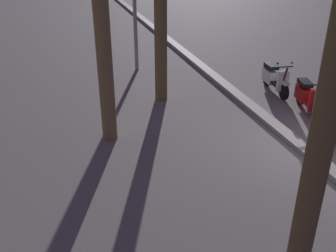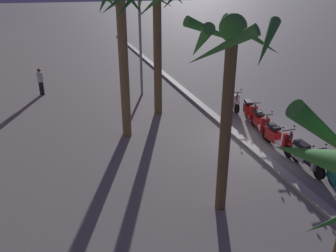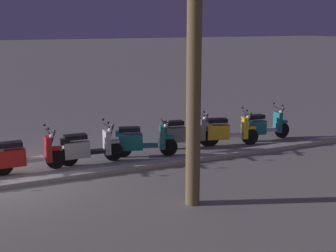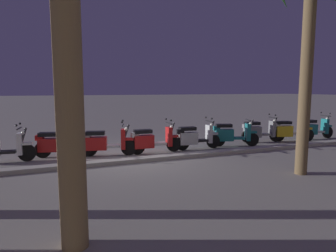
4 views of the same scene
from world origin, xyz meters
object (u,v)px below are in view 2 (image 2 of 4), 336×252
object	(u,v)px
scooter_silver_mid_rear	(306,156)
pedestrian_strolling_near_curb	(41,81)
palm_tree_mid_walkway	(158,19)
scooter_red_last_in_row	(260,122)
scooter_red_mid_centre	(250,110)
scooter_red_lead_nearest	(277,137)
palm_tree_far_corner	(122,22)
street_lamp	(140,27)
scooter_white_gap_after_mid	(231,99)
palm_tree_near_sign	(229,67)

from	to	relation	value
scooter_silver_mid_rear	pedestrian_strolling_near_curb	world-z (taller)	pedestrian_strolling_near_curb
palm_tree_mid_walkway	pedestrian_strolling_near_curb	size ratio (longest dim) A/B	3.99
scooter_red_last_in_row	scooter_red_mid_centre	xyz separation A→B (m)	(1.43, -0.29, -0.00)
scooter_red_lead_nearest	palm_tree_far_corner	world-z (taller)	palm_tree_far_corner
scooter_silver_mid_rear	scooter_red_last_in_row	distance (m)	3.22
palm_tree_mid_walkway	street_lamp	xyz separation A→B (m)	(3.15, 0.12, -0.70)
scooter_red_mid_centre	pedestrian_strolling_near_curb	world-z (taller)	pedestrian_strolling_near_curb
scooter_silver_mid_rear	scooter_red_last_in_row	xyz separation A→B (m)	(3.22, -0.17, -0.01)
scooter_red_last_in_row	palm_tree_mid_walkway	bearing A→B (deg)	45.41
scooter_red_mid_centre	street_lamp	size ratio (longest dim) A/B	0.29
scooter_red_lead_nearest	palm_tree_far_corner	distance (m)	7.41
street_lamp	scooter_red_mid_centre	bearing A→B (deg)	-142.77
palm_tree_mid_walkway	pedestrian_strolling_near_curb	distance (m)	8.27
scooter_silver_mid_rear	palm_tree_far_corner	bearing A→B (deg)	49.83
scooter_silver_mid_rear	palm_tree_far_corner	size ratio (longest dim) A/B	0.28
street_lamp	scooter_white_gap_after_mid	bearing A→B (deg)	-132.13
scooter_red_mid_centre	pedestrian_strolling_near_curb	distance (m)	11.73
scooter_red_last_in_row	scooter_white_gap_after_mid	bearing A→B (deg)	-3.79
pedestrian_strolling_near_curb	scooter_red_last_in_row	bearing A→B (deg)	-132.31
palm_tree_near_sign	street_lamp	distance (m)	11.04
palm_tree_near_sign	scooter_white_gap_after_mid	bearing A→B (deg)	-29.21
scooter_red_mid_centre	scooter_red_lead_nearest	bearing A→B (deg)	170.40
scooter_red_last_in_row	scooter_white_gap_after_mid	distance (m)	3.15
scooter_red_last_in_row	pedestrian_strolling_near_curb	xyz separation A→B (m)	(8.35, 9.18, 0.35)
scooter_silver_mid_rear	palm_tree_near_sign	distance (m)	5.43
scooter_silver_mid_rear	palm_tree_far_corner	world-z (taller)	palm_tree_far_corner
scooter_red_last_in_row	scooter_red_mid_centre	distance (m)	1.46
scooter_silver_mid_rear	street_lamp	size ratio (longest dim) A/B	0.29
scooter_silver_mid_rear	scooter_red_mid_centre	xyz separation A→B (m)	(4.65, -0.46, -0.01)
palm_tree_near_sign	palm_tree_far_corner	distance (m)	5.97
palm_tree_far_corner	palm_tree_mid_walkway	world-z (taller)	palm_tree_far_corner
scooter_silver_mid_rear	scooter_red_mid_centre	size ratio (longest dim) A/B	1.01
palm_tree_far_corner	pedestrian_strolling_near_curb	world-z (taller)	palm_tree_far_corner
scooter_silver_mid_rear	street_lamp	distance (m)	11.00
scooter_red_mid_centre	palm_tree_far_corner	world-z (taller)	palm_tree_far_corner
pedestrian_strolling_near_curb	scooter_red_mid_centre	bearing A→B (deg)	-126.16
scooter_red_mid_centre	scooter_white_gap_after_mid	size ratio (longest dim) A/B	0.96
palm_tree_mid_walkway	palm_tree_near_sign	bearing A→B (deg)	176.88
scooter_white_gap_after_mid	palm_tree_mid_walkway	world-z (taller)	palm_tree_mid_walkway
scooter_red_last_in_row	pedestrian_strolling_near_curb	distance (m)	12.41
scooter_red_lead_nearest	street_lamp	world-z (taller)	street_lamp
scooter_red_lead_nearest	palm_tree_far_corner	xyz separation A→B (m)	(2.91, 5.37, 4.20)
scooter_red_lead_nearest	street_lamp	bearing A→B (deg)	22.88
palm_tree_near_sign	pedestrian_strolling_near_curb	size ratio (longest dim) A/B	3.52
scooter_red_lead_nearest	scooter_red_mid_centre	distance (m)	3.03
palm_tree_far_corner	street_lamp	world-z (taller)	palm_tree_far_corner
scooter_red_last_in_row	palm_tree_far_corner	world-z (taller)	palm_tree_far_corner
palm_tree_mid_walkway	scooter_red_mid_centre	bearing A→B (deg)	-118.36
scooter_red_lead_nearest	palm_tree_far_corner	size ratio (longest dim) A/B	0.29
scooter_white_gap_after_mid	palm_tree_far_corner	world-z (taller)	palm_tree_far_corner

